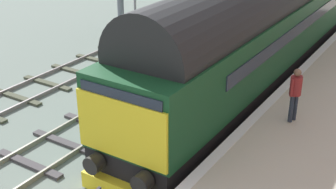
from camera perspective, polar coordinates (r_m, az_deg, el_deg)
name	(u,v)px	position (r m, az deg, el deg)	size (l,w,h in m)	color
ground_plane	(164,164)	(13.41, -0.49, -8.66)	(140.00, 140.00, 0.00)	slate
track_main	(164,162)	(13.38, -0.49, -8.46)	(2.50, 60.00, 0.15)	gray
track_adjacent_west	(80,133)	(15.15, -10.97, -4.69)	(2.50, 60.00, 0.15)	gray
diesel_locomotive	(269,20)	(18.76, 12.43, 9.01)	(2.74, 19.53, 4.68)	black
waiting_passenger	(295,90)	(13.65, 15.58, 0.52)	(0.42, 0.50, 1.64)	#28303D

